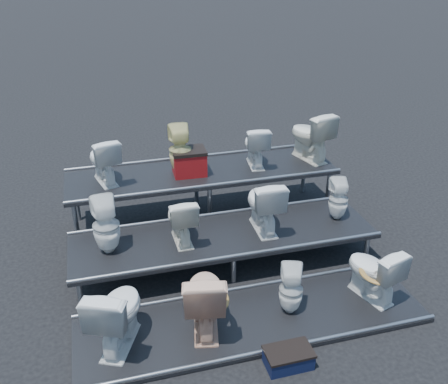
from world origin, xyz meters
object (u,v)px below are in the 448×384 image
object	(u,v)px
toilet_0	(117,313)
toilet_1	(204,297)
step_stool	(288,359)
toilet_10	(255,145)
toilet_5	(181,219)
toilet_6	(264,204)
toilet_7	(338,199)
toilet_9	(180,150)
toilet_2	(291,290)
toilet_3	(373,271)
red_crate	(189,163)
toilet_4	(106,226)
toilet_8	(103,160)
toilet_11	(310,135)

from	to	relation	value
toilet_0	toilet_1	xyz separation A→B (m)	(0.98, 0.00, 0.00)
step_stool	toilet_10	bearing A→B (deg)	77.40
toilet_5	toilet_6	bearing A→B (deg)	179.21
toilet_0	toilet_1	distance (m)	0.98
toilet_1	step_stool	bearing A→B (deg)	146.23
toilet_1	toilet_7	bearing A→B (deg)	-138.58
toilet_1	toilet_9	world-z (taller)	toilet_9
toilet_1	toilet_5	bearing A→B (deg)	-77.68
toilet_2	toilet_6	size ratio (longest dim) A/B	0.81
toilet_1	toilet_6	xyz separation A→B (m)	(1.16, 1.30, 0.37)
toilet_1	toilet_3	world-z (taller)	toilet_1
toilet_3	toilet_7	xyz separation A→B (m)	(0.15, 1.30, 0.33)
toilet_0	red_crate	xyz separation A→B (m)	(1.36, 2.54, 0.55)
red_crate	step_stool	size ratio (longest dim) A/B	0.99
toilet_1	toilet_4	xyz separation A→B (m)	(-0.98, 1.30, 0.36)
toilet_3	step_stool	distance (m)	1.64
toilet_7	toilet_8	world-z (taller)	toilet_8
toilet_2	toilet_9	world-z (taller)	toilet_9
toilet_10	step_stool	bearing A→B (deg)	85.00
toilet_5	red_crate	distance (m)	1.32
toilet_6	toilet_8	xyz separation A→B (m)	(-2.06, 1.30, 0.36)
toilet_8	toilet_2	bearing A→B (deg)	112.90
toilet_1	toilet_2	distance (m)	1.07
toilet_6	step_stool	size ratio (longest dim) A/B	1.59
toilet_4	toilet_7	world-z (taller)	toilet_4
toilet_7	toilet_9	xyz separation A→B (m)	(-2.05, 1.30, 0.48)
toilet_3	toilet_6	world-z (taller)	toilet_6
toilet_2	red_crate	xyz separation A→B (m)	(-0.69, 2.54, 0.66)
toilet_3	toilet_5	size ratio (longest dim) A/B	1.12
toilet_1	toilet_10	distance (m)	3.07
toilet_2	toilet_9	size ratio (longest dim) A/B	0.83
toilet_2	step_stool	world-z (taller)	toilet_2
toilet_5	toilet_1	bearing A→B (deg)	89.54
red_crate	toilet_4	bearing A→B (deg)	-135.34
red_crate	toilet_10	bearing A→B (deg)	5.26
toilet_0	step_stool	world-z (taller)	toilet_0
toilet_4	toilet_10	bearing A→B (deg)	-157.15
toilet_4	toilet_7	xyz separation A→B (m)	(3.28, 0.00, -0.08)
toilet_4	toilet_5	size ratio (longest dim) A/B	1.14
toilet_7	toilet_9	distance (m)	2.48
toilet_8	toilet_11	xyz separation A→B (m)	(3.31, 0.00, 0.06)
toilet_6	toilet_9	size ratio (longest dim) A/B	1.02
toilet_3	toilet_9	world-z (taller)	toilet_9
toilet_9	toilet_10	size ratio (longest dim) A/B	1.15
toilet_1	step_stool	xyz separation A→B (m)	(0.74, -0.76, -0.40)
toilet_2	toilet_11	world-z (taller)	toilet_11
toilet_0	step_stool	distance (m)	1.92
toilet_2	step_stool	size ratio (longest dim) A/B	1.29
toilet_11	toilet_7	bearing A→B (deg)	70.47
toilet_5	toilet_11	bearing A→B (deg)	-152.46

